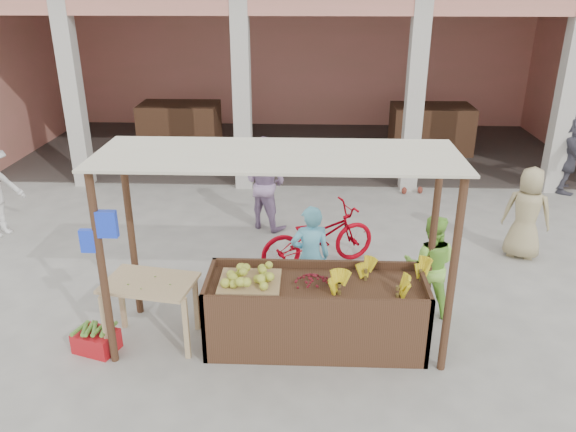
{
  "coord_description": "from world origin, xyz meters",
  "views": [
    {
      "loc": [
        0.41,
        -5.79,
        4.12
      ],
      "look_at": [
        0.12,
        1.2,
        1.18
      ],
      "focal_mm": 35.0,
      "sensor_mm": 36.0,
      "label": 1
    }
  ],
  "objects_px": {
    "vendor_blue": "(310,254)",
    "fruit_stall": "(315,314)",
    "red_crate": "(96,341)",
    "side_table": "(150,292)",
    "motorcycle": "(318,236)",
    "vendor_green": "(430,262)"
  },
  "relations": [
    {
      "from": "fruit_stall",
      "to": "side_table",
      "type": "xyz_separation_m",
      "value": [
        -1.97,
        -0.07,
        0.31
      ]
    },
    {
      "from": "side_table",
      "to": "motorcycle",
      "type": "bearing_deg",
      "value": 55.76
    },
    {
      "from": "red_crate",
      "to": "side_table",
      "type": "bearing_deg",
      "value": 35.13
    },
    {
      "from": "red_crate",
      "to": "vendor_green",
      "type": "xyz_separation_m",
      "value": [
        4.11,
        1.04,
        0.61
      ]
    },
    {
      "from": "vendor_green",
      "to": "red_crate",
      "type": "bearing_deg",
      "value": 24.91
    },
    {
      "from": "motorcycle",
      "to": "vendor_blue",
      "type": "bearing_deg",
      "value": 149.39
    },
    {
      "from": "side_table",
      "to": "vendor_blue",
      "type": "distance_m",
      "value": 2.12
    },
    {
      "from": "motorcycle",
      "to": "red_crate",
      "type": "bearing_deg",
      "value": 105.88
    },
    {
      "from": "motorcycle",
      "to": "fruit_stall",
      "type": "bearing_deg",
      "value": 153.88
    },
    {
      "from": "fruit_stall",
      "to": "vendor_blue",
      "type": "height_order",
      "value": "vendor_blue"
    },
    {
      "from": "vendor_blue",
      "to": "fruit_stall",
      "type": "bearing_deg",
      "value": 85.31
    },
    {
      "from": "fruit_stall",
      "to": "motorcycle",
      "type": "bearing_deg",
      "value": 88.57
    },
    {
      "from": "fruit_stall",
      "to": "vendor_blue",
      "type": "distance_m",
      "value": 0.95
    },
    {
      "from": "vendor_green",
      "to": "vendor_blue",
      "type": "bearing_deg",
      "value": 6.98
    },
    {
      "from": "fruit_stall",
      "to": "motorcycle",
      "type": "height_order",
      "value": "motorcycle"
    },
    {
      "from": "side_table",
      "to": "motorcycle",
      "type": "height_order",
      "value": "motorcycle"
    },
    {
      "from": "side_table",
      "to": "vendor_green",
      "type": "height_order",
      "value": "vendor_green"
    },
    {
      "from": "fruit_stall",
      "to": "side_table",
      "type": "height_order",
      "value": "side_table"
    },
    {
      "from": "fruit_stall",
      "to": "motorcycle",
      "type": "xyz_separation_m",
      "value": [
        0.05,
        2.02,
        0.11
      ]
    },
    {
      "from": "side_table",
      "to": "vendor_blue",
      "type": "xyz_separation_m",
      "value": [
        1.9,
        0.94,
        0.07
      ]
    },
    {
      "from": "vendor_green",
      "to": "motorcycle",
      "type": "xyz_separation_m",
      "value": [
        -1.44,
        1.25,
        -0.22
      ]
    },
    {
      "from": "side_table",
      "to": "motorcycle",
      "type": "relative_size",
      "value": 0.59
    }
  ]
}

